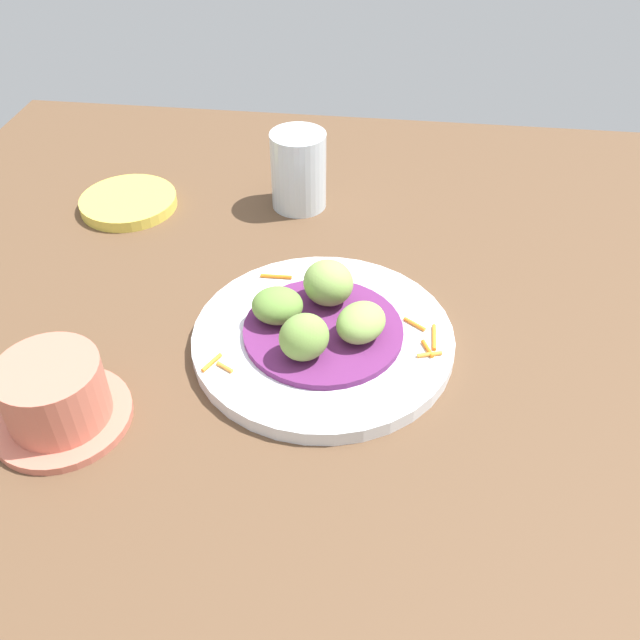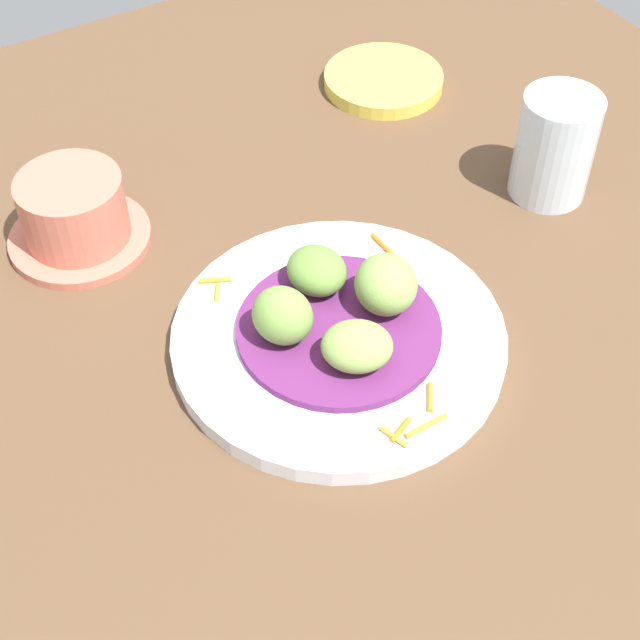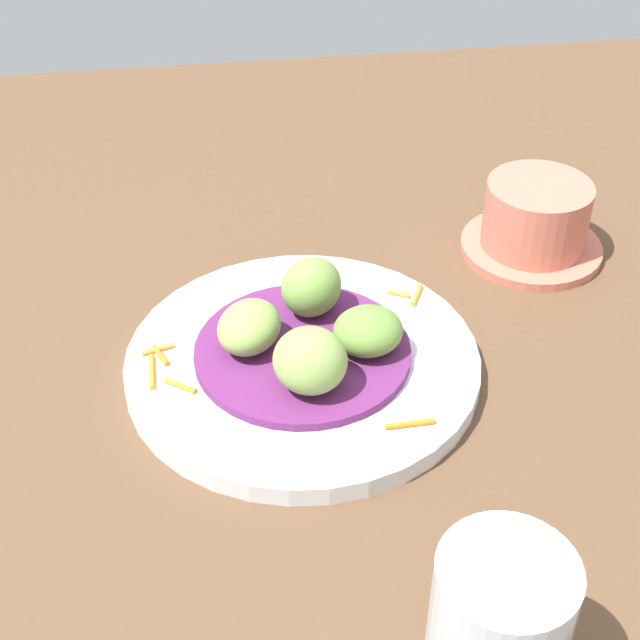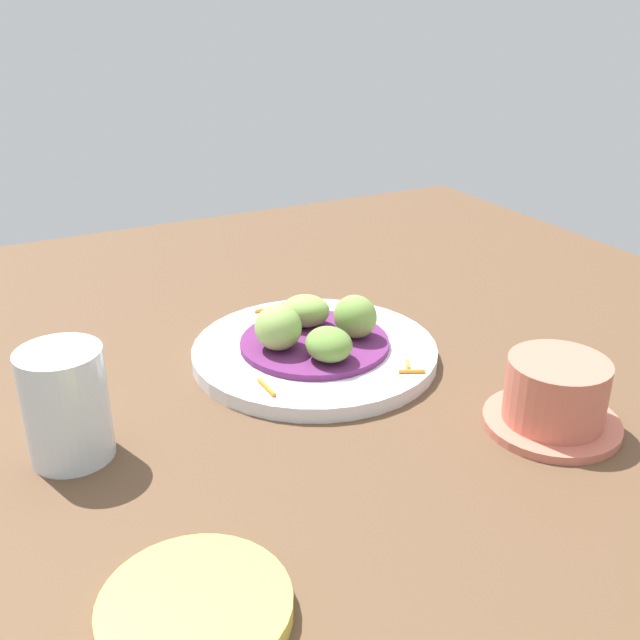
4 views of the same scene
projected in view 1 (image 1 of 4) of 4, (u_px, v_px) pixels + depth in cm
name	position (u px, v px, depth cm)	size (l,w,h in cm)	color
table_surface	(321.00, 365.00, 66.57)	(110.00, 110.00, 2.00)	brown
main_plate	(319.00, 338.00, 66.94)	(25.59, 25.59, 1.51)	silver
cabbage_bed	(319.00, 330.00, 66.23)	(15.58, 15.58, 0.69)	#60235B
carrot_garnish	(349.00, 333.00, 66.06)	(21.96, 15.25, 0.40)	orange
guac_scoop_left	(304.00, 337.00, 61.49)	(4.65, 4.08, 4.58)	#759E47
guac_scoop_center	(361.00, 322.00, 63.89)	(4.33, 5.22, 3.45)	#84A851
guac_scoop_right	(332.00, 283.00, 67.51)	(5.04, 4.75, 4.63)	#84A851
guac_scoop_back	(277.00, 306.00, 65.91)	(4.46, 5.00, 3.30)	olive
side_plate_small	(129.00, 202.00, 86.51)	(12.10, 12.10, 1.42)	#E0CC4C
terracotta_bowl	(56.00, 397.00, 58.00)	(12.03, 12.03, 6.51)	#C66B56
water_glass	(299.00, 170.00, 84.28)	(6.88, 6.88, 9.70)	silver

